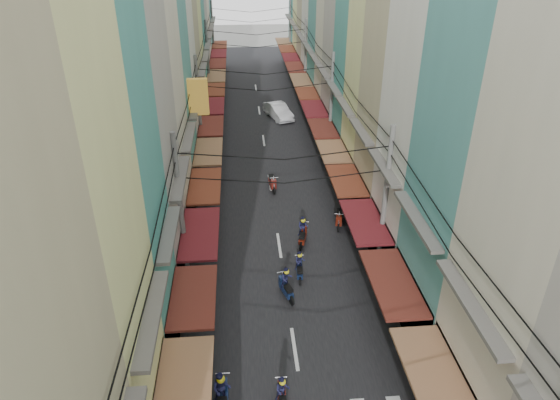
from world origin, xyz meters
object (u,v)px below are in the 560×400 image
white_car (278,118)px  bicycle (434,287)px  traffic_sign (398,262)px  market_umbrella (445,288)px

white_car → bicycle: 26.59m
bicycle → traffic_sign: bearing=129.8°
market_umbrella → bicycle: bearing=72.7°
white_car → traffic_sign: bearing=-101.5°
traffic_sign → bicycle: bearing=21.8°
bicycle → traffic_sign: (-2.44, -0.98, 2.37)m
white_car → traffic_sign: traffic_sign is taller
bicycle → traffic_sign: size_ratio=0.52×
white_car → bicycle: size_ratio=2.96×
white_car → traffic_sign: size_ratio=1.55×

